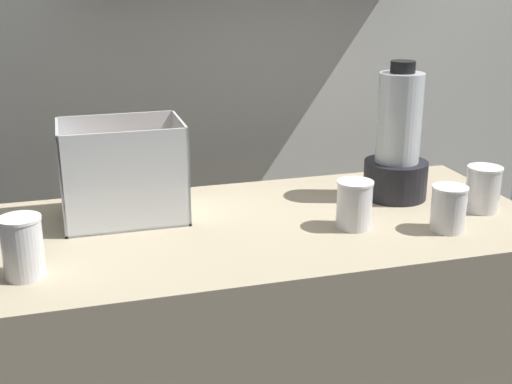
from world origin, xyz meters
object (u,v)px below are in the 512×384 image
object	(u,v)px
blender_pitcher	(397,147)
juice_cup_pomegranate_far_left	(23,252)
juice_cup_orange_right	(483,192)
juice_cup_pomegranate_middle	(448,211)
carrot_display_bin	(123,187)
juice_cup_mango_left	(354,207)

from	to	relation	value
blender_pitcher	juice_cup_pomegranate_far_left	xyz separation A→B (m)	(-0.94, -0.24, -0.09)
juice_cup_pomegranate_far_left	juice_cup_orange_right	bearing A→B (deg)	4.38
blender_pitcher	juice_cup_pomegranate_far_left	size ratio (longest dim) A/B	2.87
blender_pitcher	juice_cup_pomegranate_middle	xyz separation A→B (m)	(0.01, -0.25, -0.09)
juice_cup_orange_right	juice_cup_pomegranate_middle	bearing A→B (deg)	-148.51
blender_pitcher	juice_cup_orange_right	size ratio (longest dim) A/B	3.15
carrot_display_bin	blender_pitcher	world-z (taller)	blender_pitcher
juice_cup_mango_left	juice_cup_pomegranate_middle	size ratio (longest dim) A/B	1.07
carrot_display_bin	juice_cup_orange_right	bearing A→B (deg)	-12.70
carrot_display_bin	juice_cup_pomegranate_middle	world-z (taller)	carrot_display_bin
juice_cup_mango_left	juice_cup_pomegranate_middle	world-z (taller)	juice_cup_mango_left
juice_cup_orange_right	juice_cup_mango_left	bearing A→B (deg)	-177.20
juice_cup_mango_left	juice_cup_orange_right	xyz separation A→B (m)	(0.36, 0.02, -0.00)
juice_cup_pomegranate_far_left	juice_cup_pomegranate_middle	xyz separation A→B (m)	(0.95, -0.01, -0.01)
blender_pitcher	juice_cup_orange_right	bearing A→B (deg)	-43.66
juice_cup_orange_right	carrot_display_bin	bearing A→B (deg)	167.30
carrot_display_bin	juice_cup_mango_left	distance (m)	0.56
carrot_display_bin	juice_cup_pomegranate_far_left	bearing A→B (deg)	-128.57
carrot_display_bin	juice_cup_pomegranate_far_left	size ratio (longest dim) A/B	2.31
carrot_display_bin	juice_cup_pomegranate_middle	distance (m)	0.78
blender_pitcher	juice_cup_pomegranate_middle	size ratio (longest dim) A/B	3.37
blender_pitcher	juice_cup_mango_left	world-z (taller)	blender_pitcher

